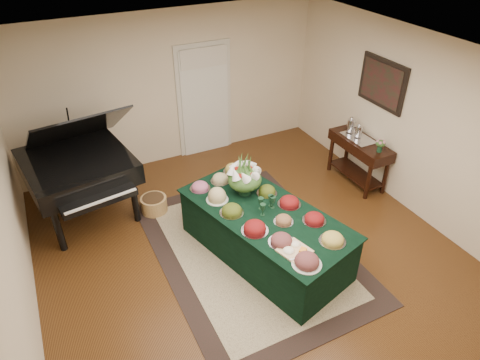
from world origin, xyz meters
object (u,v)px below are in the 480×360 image
floral_centerpiece (245,175)px  grand_piano (78,165)px  buffet_table (264,233)px  mahogany_sideboard (360,150)px

floral_centerpiece → grand_piano: (-1.97, 1.51, -0.13)m
grand_piano → floral_centerpiece: bearing=-37.6°
buffet_table → grand_piano: bearing=134.8°
mahogany_sideboard → buffet_table: bearing=-158.7°
grand_piano → buffet_table: bearing=-45.2°
buffet_table → floral_centerpiece: size_ratio=5.39×
mahogany_sideboard → floral_centerpiece: bearing=-170.5°
floral_centerpiece → grand_piano: bearing=142.4°
floral_centerpiece → mahogany_sideboard: (2.37, 0.40, -0.41)m
floral_centerpiece → mahogany_sideboard: floral_centerpiece is taller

